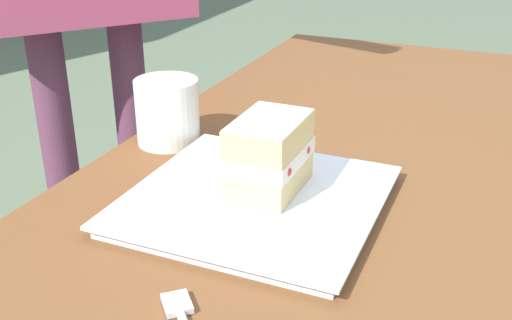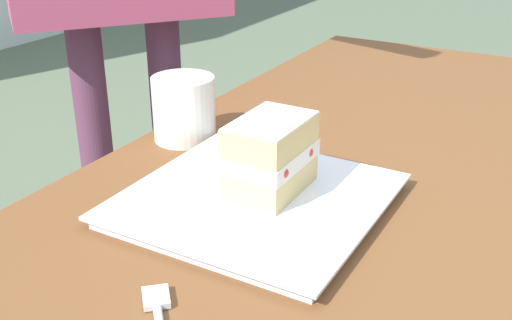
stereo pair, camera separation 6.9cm
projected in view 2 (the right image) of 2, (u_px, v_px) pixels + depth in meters
name	position (u px, v px, depth m)	size (l,w,h in m)	color
patio_table	(503.00, 270.00, 0.75)	(1.36, 1.02, 0.72)	brown
dessert_plate	(256.00, 200.00, 0.71)	(0.28, 0.28, 0.02)	white
cake_slice	(271.00, 155.00, 0.70)	(0.11, 0.08, 0.09)	#E0C17A
coffee_cup	(184.00, 108.00, 0.88)	(0.09, 0.09, 0.09)	silver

